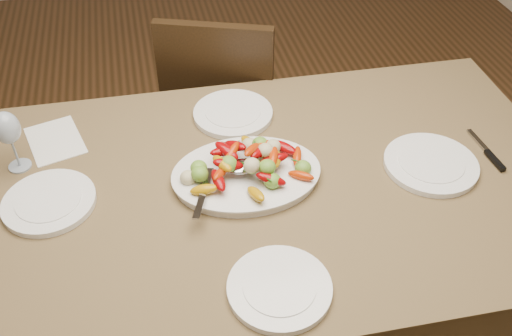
{
  "coord_description": "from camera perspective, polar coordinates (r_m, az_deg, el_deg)",
  "views": [
    {
      "loc": [
        -0.09,
        -1.26,
        1.87
      ],
      "look_at": [
        0.16,
        -0.11,
        0.82
      ],
      "focal_mm": 40.0,
      "sensor_mm": 36.0,
      "label": 1
    }
  ],
  "objects": [
    {
      "name": "chair_far",
      "position": [
        2.39,
        -2.94,
        6.12
      ],
      "size": [
        0.54,
        0.54,
        0.95
      ],
      "primitive_type": null,
      "rotation": [
        0.0,
        0.0,
        2.79
      ],
      "color": "black",
      "rests_on": "ground"
    },
    {
      "name": "serving_platter",
      "position": [
        1.62,
        -0.97,
        -0.8
      ],
      "size": [
        0.42,
        0.32,
        0.02
      ],
      "primitive_type": "ellipsoid",
      "rotation": [
        0.0,
        0.0,
        -0.02
      ],
      "color": "white",
      "rests_on": "dining_table"
    },
    {
      "name": "table_knife",
      "position": [
        1.85,
        22.09,
        1.51
      ],
      "size": [
        0.03,
        0.2,
        0.01
      ],
      "primitive_type": null,
      "rotation": [
        0.0,
        0.0,
        0.05
      ],
      "color": "#9EA0A8",
      "rests_on": "dining_table"
    },
    {
      "name": "serving_spoon",
      "position": [
        1.56,
        -3.08,
        -1.02
      ],
      "size": [
        0.28,
        0.15,
        0.03
      ],
      "primitive_type": null,
      "rotation": [
        0.0,
        0.0,
        -0.33
      ],
      "color": "#9EA0A8",
      "rests_on": "serving_platter"
    },
    {
      "name": "menu_card",
      "position": [
        1.87,
        -19.45,
        2.62
      ],
      "size": [
        0.2,
        0.24,
        0.0
      ],
      "primitive_type": "cube",
      "rotation": [
        0.0,
        0.0,
        0.27
      ],
      "color": "silver",
      "rests_on": "dining_table"
    },
    {
      "name": "plate_left",
      "position": [
        1.65,
        -19.98,
        -3.24
      ],
      "size": [
        0.25,
        0.25,
        0.02
      ],
      "primitive_type": "cylinder",
      "color": "white",
      "rests_on": "dining_table"
    },
    {
      "name": "dining_table",
      "position": [
        1.9,
        0.0,
        -10.0
      ],
      "size": [
        1.87,
        1.09,
        0.76
      ],
      "primitive_type": "cube",
      "rotation": [
        0.0,
        0.0,
        -0.02
      ],
      "color": "brown",
      "rests_on": "ground"
    },
    {
      "name": "plate_right",
      "position": [
        1.74,
        17.07,
        0.36
      ],
      "size": [
        0.27,
        0.27,
        0.02
      ],
      "primitive_type": "cylinder",
      "color": "white",
      "rests_on": "dining_table"
    },
    {
      "name": "wine_glass",
      "position": [
        1.75,
        -23.34,
        2.63
      ],
      "size": [
        0.08,
        0.08,
        0.2
      ],
      "primitive_type": null,
      "color": "#8C99A5",
      "rests_on": "dining_table"
    },
    {
      "name": "plate_near",
      "position": [
        1.37,
        2.36,
        -11.94
      ],
      "size": [
        0.25,
        0.25,
        0.02
      ],
      "primitive_type": "cylinder",
      "color": "white",
      "rests_on": "dining_table"
    },
    {
      "name": "floor",
      "position": [
        2.25,
        -4.75,
        -14.44
      ],
      "size": [
        6.0,
        6.0,
        0.0
      ],
      "primitive_type": "plane",
      "color": "#3C2512",
      "rests_on": "ground"
    },
    {
      "name": "plate_far",
      "position": [
        1.86,
        -2.31,
        5.44
      ],
      "size": [
        0.26,
        0.26,
        0.02
      ],
      "primitive_type": "cylinder",
      "color": "white",
      "rests_on": "dining_table"
    },
    {
      "name": "roasted_vegetables",
      "position": [
        1.58,
        -0.99,
        0.72
      ],
      "size": [
        0.34,
        0.24,
        0.09
      ],
      "primitive_type": null,
      "rotation": [
        0.0,
        0.0,
        -0.02
      ],
      "color": "#7D0305",
      "rests_on": "serving_platter"
    }
  ]
}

